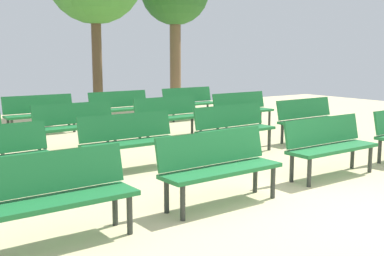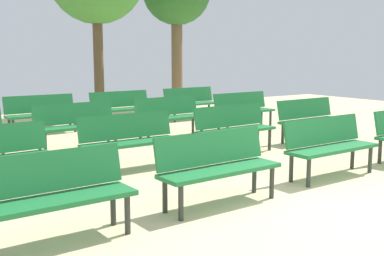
# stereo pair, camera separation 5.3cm
# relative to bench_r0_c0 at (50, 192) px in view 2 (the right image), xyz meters

# --- Properties ---
(ground_plane) EXTENTS (24.00, 24.00, 0.00)m
(ground_plane) POSITION_rel_bench_r0_c0_xyz_m (3.20, -1.42, -0.50)
(ground_plane) COLOR beige
(bench_r0_c0) EXTENTS (1.61, 0.53, 0.87)m
(bench_r0_c0) POSITION_rel_bench_r0_c0_xyz_m (0.00, 0.00, 0.00)
(bench_r0_c0) COLOR #1E7238
(bench_r0_c0) RESTS_ON ground_plane
(bench_r0_c1) EXTENTS (1.62, 0.54, 0.87)m
(bench_r0_c1) POSITION_rel_bench_r0_c0_xyz_m (2.06, 0.07, 0.00)
(bench_r0_c1) COLOR #1E7238
(bench_r0_c1) RESTS_ON ground_plane
(bench_r0_c2) EXTENTS (1.61, 0.52, 0.87)m
(bench_r0_c2) POSITION_rel_bench_r0_c0_xyz_m (4.23, 0.20, 0.00)
(bench_r0_c2) COLOR #1E7238
(bench_r0_c2) RESTS_ON ground_plane
(bench_r1_c1) EXTENTS (1.60, 0.50, 0.87)m
(bench_r1_c1) POSITION_rel_bench_r0_c0_xyz_m (1.99, 2.27, 0.00)
(bench_r1_c1) COLOR #1E7238
(bench_r1_c1) RESTS_ON ground_plane
(bench_r1_c2) EXTENTS (1.62, 0.55, 0.87)m
(bench_r1_c2) POSITION_rel_bench_r0_c0_xyz_m (4.15, 2.33, 0.00)
(bench_r1_c2) COLOR #1E7238
(bench_r1_c2) RESTS_ON ground_plane
(bench_r1_c3) EXTENTS (1.62, 0.55, 0.87)m
(bench_r1_c3) POSITION_rel_bench_r0_c0_xyz_m (6.25, 2.41, 0.00)
(bench_r1_c3) COLOR #1E7238
(bench_r1_c3) RESTS_ON ground_plane
(bench_r2_c1) EXTENTS (1.61, 0.52, 0.87)m
(bench_r2_c1) POSITION_rel_bench_r0_c0_xyz_m (1.90, 4.34, 0.00)
(bench_r2_c1) COLOR #1E7238
(bench_r2_c1) RESTS_ON ground_plane
(bench_r2_c2) EXTENTS (1.62, 0.56, 0.87)m
(bench_r2_c2) POSITION_rel_bench_r0_c0_xyz_m (4.07, 4.44, 0.00)
(bench_r2_c2) COLOR #1E7238
(bench_r2_c2) RESTS_ON ground_plane
(bench_r2_c3) EXTENTS (1.61, 0.53, 0.87)m
(bench_r2_c3) POSITION_rel_bench_r0_c0_xyz_m (6.18, 4.46, 0.00)
(bench_r2_c3) COLOR #1E7238
(bench_r2_c3) RESTS_ON ground_plane
(bench_r3_c1) EXTENTS (1.61, 0.50, 0.87)m
(bench_r3_c1) POSITION_rel_bench_r0_c0_xyz_m (1.89, 6.50, 0.00)
(bench_r3_c1) COLOR #1E7238
(bench_r3_c1) RESTS_ON ground_plane
(bench_r3_c2) EXTENTS (1.61, 0.53, 0.87)m
(bench_r3_c2) POSITION_rel_bench_r0_c0_xyz_m (3.92, 6.51, 0.00)
(bench_r3_c2) COLOR #1E7238
(bench_r3_c2) RESTS_ON ground_plane
(bench_r3_c3) EXTENTS (1.61, 0.52, 0.87)m
(bench_r3_c3) POSITION_rel_bench_r0_c0_xyz_m (6.09, 6.61, 0.00)
(bench_r3_c3) COLOR #1E7238
(bench_r3_c3) RESTS_ON ground_plane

